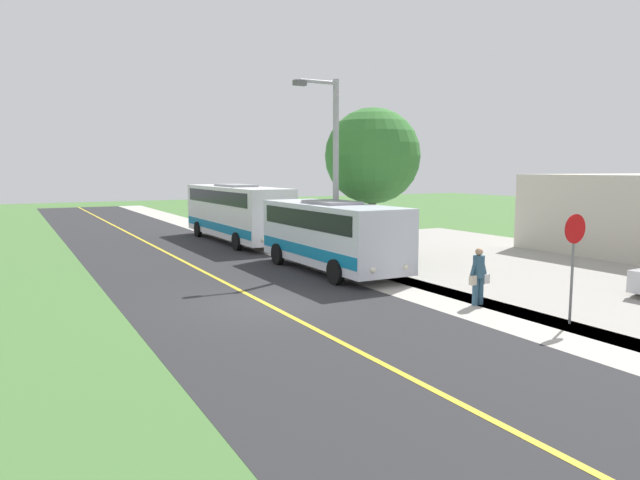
{
  "coord_description": "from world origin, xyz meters",
  "views": [
    {
      "loc": [
        6.67,
        15.81,
        4.02
      ],
      "look_at": [
        -3.5,
        -2.93,
        1.4
      ],
      "focal_mm": 32.48,
      "sensor_mm": 36.0,
      "label": 1
    }
  ],
  "objects_px": {
    "tree_curbside": "(373,156)",
    "stop_sign": "(574,250)",
    "transit_bus_rear": "(236,210)",
    "street_light_pole": "(333,165)",
    "pedestrian_with_bags": "(478,274)",
    "shuttle_bus_front": "(331,232)"
  },
  "relations": [
    {
      "from": "shuttle_bus_front",
      "to": "street_light_pole",
      "type": "distance_m",
      "value": 2.7
    },
    {
      "from": "tree_curbside",
      "to": "street_light_pole",
      "type": "bearing_deg",
      "value": 21.02
    },
    {
      "from": "shuttle_bus_front",
      "to": "pedestrian_with_bags",
      "type": "bearing_deg",
      "value": 97.78
    },
    {
      "from": "tree_curbside",
      "to": "stop_sign",
      "type": "bearing_deg",
      "value": 83.45
    },
    {
      "from": "tree_curbside",
      "to": "shuttle_bus_front",
      "type": "bearing_deg",
      "value": 27.11
    },
    {
      "from": "pedestrian_with_bags",
      "to": "street_light_pole",
      "type": "distance_m",
      "value": 8.29
    },
    {
      "from": "pedestrian_with_bags",
      "to": "tree_curbside",
      "type": "xyz_separation_m",
      "value": [
        -1.91,
        -8.58,
        3.65
      ]
    },
    {
      "from": "transit_bus_rear",
      "to": "shuttle_bus_front",
      "type": "bearing_deg",
      "value": 90.14
    },
    {
      "from": "shuttle_bus_front",
      "to": "stop_sign",
      "type": "bearing_deg",
      "value": 99.12
    },
    {
      "from": "shuttle_bus_front",
      "to": "tree_curbside",
      "type": "bearing_deg",
      "value": -152.89
    },
    {
      "from": "transit_bus_rear",
      "to": "street_light_pole",
      "type": "xyz_separation_m",
      "value": [
        -0.38,
        10.16,
        2.42
      ]
    },
    {
      "from": "stop_sign",
      "to": "street_light_pole",
      "type": "distance_m",
      "value": 10.65
    },
    {
      "from": "tree_curbside",
      "to": "transit_bus_rear",
      "type": "bearing_deg",
      "value": -72.46
    },
    {
      "from": "street_light_pole",
      "to": "tree_curbside",
      "type": "relative_size",
      "value": 1.13
    },
    {
      "from": "street_light_pole",
      "to": "tree_curbside",
      "type": "xyz_separation_m",
      "value": [
        -2.53,
        -0.97,
        0.4
      ]
    },
    {
      "from": "stop_sign",
      "to": "street_light_pole",
      "type": "bearing_deg",
      "value": -83.22
    },
    {
      "from": "shuttle_bus_front",
      "to": "transit_bus_rear",
      "type": "bearing_deg",
      "value": -89.86
    },
    {
      "from": "transit_bus_rear",
      "to": "tree_curbside",
      "type": "relative_size",
      "value": 1.62
    },
    {
      "from": "stop_sign",
      "to": "transit_bus_rear",
      "type": "bearing_deg",
      "value": -85.52
    },
    {
      "from": "street_light_pole",
      "to": "transit_bus_rear",
      "type": "bearing_deg",
      "value": -87.88
    },
    {
      "from": "shuttle_bus_front",
      "to": "pedestrian_with_bags",
      "type": "relative_size",
      "value": 4.66
    },
    {
      "from": "street_light_pole",
      "to": "tree_curbside",
      "type": "bearing_deg",
      "value": -158.98
    }
  ]
}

